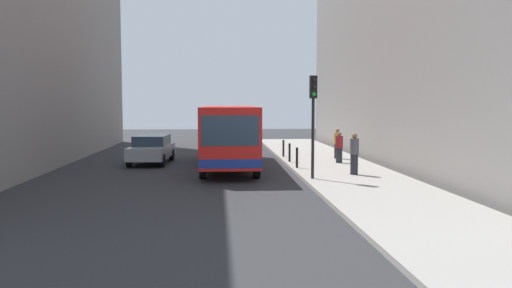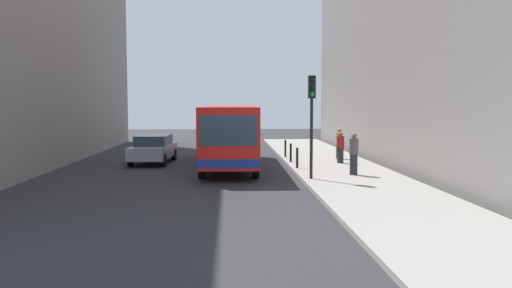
# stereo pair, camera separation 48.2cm
# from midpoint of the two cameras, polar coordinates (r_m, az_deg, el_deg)

# --- Properties ---
(ground_plane) EXTENTS (80.00, 80.00, 0.00)m
(ground_plane) POSITION_cam_midpoint_polar(r_m,az_deg,el_deg) (23.24, -4.22, -3.32)
(ground_plane) COLOR #2D2D30
(sidewalk) EXTENTS (4.40, 40.00, 0.15)m
(sidewalk) POSITION_cam_midpoint_polar(r_m,az_deg,el_deg) (23.84, 8.88, -2.98)
(sidewalk) COLOR #9E9991
(sidewalk) RESTS_ON ground
(bus) EXTENTS (2.63, 11.04, 3.00)m
(bus) POSITION_cam_midpoint_polar(r_m,az_deg,el_deg) (25.74, -3.57, 1.31)
(bus) COLOR red
(bus) RESTS_ON ground
(car_beside_bus) EXTENTS (2.09, 4.51, 1.48)m
(car_beside_bus) POSITION_cam_midpoint_polar(r_m,az_deg,el_deg) (27.73, -11.90, -0.50)
(car_beside_bus) COLOR #A5A8AD
(car_beside_bus) RESTS_ON ground
(traffic_light) EXTENTS (0.28, 0.33, 4.10)m
(traffic_light) POSITION_cam_midpoint_polar(r_m,az_deg,el_deg) (20.65, 5.65, 4.05)
(traffic_light) COLOR black
(traffic_light) RESTS_ON sidewalk
(bollard_near) EXTENTS (0.11, 0.11, 0.95)m
(bollard_near) POSITION_cam_midpoint_polar(r_m,az_deg,el_deg) (24.21, 3.97, -1.51)
(bollard_near) COLOR black
(bollard_near) RESTS_ON sidewalk
(bollard_mid) EXTENTS (0.11, 0.11, 0.95)m
(bollard_mid) POSITION_cam_midpoint_polar(r_m,az_deg,el_deg) (26.69, 3.20, -0.94)
(bollard_mid) COLOR black
(bollard_mid) RESTS_ON sidewalk
(bollard_far) EXTENTS (0.11, 0.11, 0.95)m
(bollard_far) POSITION_cam_midpoint_polar(r_m,az_deg,el_deg) (29.17, 2.57, -0.47)
(bollard_far) COLOR black
(bollard_far) RESTS_ON sidewalk
(pedestrian_near_signal) EXTENTS (0.38, 0.38, 1.77)m
(pedestrian_near_signal) POSITION_cam_midpoint_polar(r_m,az_deg,el_deg) (22.18, 10.16, -1.05)
(pedestrian_near_signal) COLOR #26262D
(pedestrian_near_signal) RESTS_ON sidewalk
(pedestrian_mid_sidewalk) EXTENTS (0.38, 0.38, 1.57)m
(pedestrian_mid_sidewalk) POSITION_cam_midpoint_polar(r_m,az_deg,el_deg) (26.45, 8.63, -0.38)
(pedestrian_mid_sidewalk) COLOR #26262D
(pedestrian_mid_sidewalk) RESTS_ON sidewalk
(pedestrian_far_sidewalk) EXTENTS (0.38, 0.38, 1.64)m
(pedestrian_far_sidewalk) POSITION_cam_midpoint_polar(r_m,az_deg,el_deg) (28.47, 8.46, 0.05)
(pedestrian_far_sidewalk) COLOR #26262D
(pedestrian_far_sidewalk) RESTS_ON sidewalk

